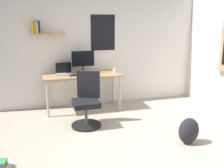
% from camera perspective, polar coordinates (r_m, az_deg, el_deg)
% --- Properties ---
extents(ground_plane, '(5.20, 5.20, 0.00)m').
position_cam_1_polar(ground_plane, '(3.67, 3.13, -15.71)').
color(ground_plane, '#ADA393').
rests_on(ground_plane, ground).
extents(wall_back, '(5.00, 0.30, 2.60)m').
position_cam_1_polar(wall_back, '(5.58, -5.08, 8.67)').
color(wall_back, silver).
rests_on(wall_back, ground).
extents(desk, '(1.56, 0.61, 0.74)m').
position_cam_1_polar(desk, '(5.26, -6.56, 1.32)').
color(desk, tan).
rests_on(desk, ground).
extents(office_chair, '(0.54, 0.56, 0.95)m').
position_cam_1_polar(office_chair, '(4.53, -5.57, -4.20)').
color(office_chair, black).
rests_on(office_chair, ground).
extents(laptop, '(0.31, 0.21, 0.23)m').
position_cam_1_polar(laptop, '(5.34, -10.58, 2.75)').
color(laptop, '#ADAFB5').
rests_on(laptop, desk).
extents(monitor_primary, '(0.46, 0.17, 0.46)m').
position_cam_1_polar(monitor_primary, '(5.30, -6.42, 5.19)').
color(monitor_primary, '#38383D').
rests_on(monitor_primary, desk).
extents(keyboard, '(0.37, 0.13, 0.02)m').
position_cam_1_polar(keyboard, '(5.16, -7.29, 1.98)').
color(keyboard, black).
rests_on(keyboard, desk).
extents(computer_mouse, '(0.10, 0.06, 0.03)m').
position_cam_1_polar(computer_mouse, '(5.21, -4.25, 2.25)').
color(computer_mouse, '#262628').
rests_on(computer_mouse, desk).
extents(coffee_mug, '(0.08, 0.08, 0.09)m').
position_cam_1_polar(coffee_mug, '(5.36, 0.63, 2.95)').
color(coffee_mug, silver).
rests_on(coffee_mug, desk).
extents(backpack, '(0.32, 0.22, 0.41)m').
position_cam_1_polar(backpack, '(4.08, 16.58, -9.90)').
color(backpack, '#232328').
rests_on(backpack, ground).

